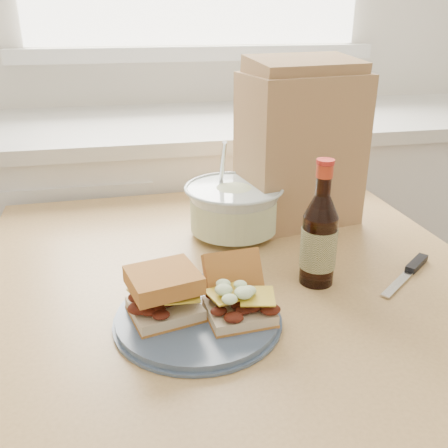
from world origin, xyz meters
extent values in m
cube|color=white|center=(0.00, 1.70, 0.45)|extent=(2.40, 0.60, 0.90)
cube|color=silver|center=(0.00, 1.70, 0.92)|extent=(2.50, 0.64, 0.04)
cube|color=tan|center=(-0.11, 0.89, 0.78)|extent=(0.99, 0.99, 0.04)
cube|color=tan|center=(-0.55, 1.31, 0.38)|extent=(0.07, 0.07, 0.76)
cube|color=tan|center=(0.31, 1.33, 0.38)|extent=(0.07, 0.07, 0.76)
cylinder|color=#44556E|center=(-0.20, 0.74, 0.81)|extent=(0.26, 0.26, 0.02)
cube|color=#CAB68E|center=(-0.25, 0.75, 0.83)|extent=(0.12, 0.12, 0.02)
cube|color=gold|center=(-0.25, 0.75, 0.86)|extent=(0.07, 0.07, 0.00)
cube|color=#B26B2F|center=(-0.25, 0.75, 0.88)|extent=(0.12, 0.12, 0.03)
cube|color=#CAB68E|center=(-0.14, 0.72, 0.83)|extent=(0.11, 0.10, 0.02)
cube|color=gold|center=(-0.14, 0.72, 0.86)|extent=(0.06, 0.06, 0.00)
cube|color=#B26B2F|center=(-0.14, 0.78, 0.86)|extent=(0.10, 0.07, 0.09)
cone|color=silver|center=(-0.07, 1.07, 0.86)|extent=(0.21, 0.21, 0.11)
cylinder|color=white|center=(-0.07, 1.07, 0.85)|extent=(0.19, 0.19, 0.07)
torus|color=silver|center=(-0.07, 1.07, 0.91)|extent=(0.22, 0.22, 0.01)
cylinder|color=silver|center=(-0.09, 1.10, 0.95)|extent=(0.02, 0.09, 0.14)
cylinder|color=black|center=(0.03, 0.83, 0.87)|extent=(0.06, 0.06, 0.13)
cone|color=black|center=(0.03, 0.83, 0.95)|extent=(0.06, 0.06, 0.04)
cylinder|color=black|center=(0.03, 0.83, 1.00)|extent=(0.03, 0.03, 0.06)
cylinder|color=#AD2F17|center=(0.03, 0.83, 1.02)|extent=(0.03, 0.03, 0.02)
cylinder|color=#B32721|center=(0.03, 0.83, 1.03)|extent=(0.03, 0.03, 0.01)
cylinder|color=#333B1D|center=(0.03, 0.83, 0.87)|extent=(0.07, 0.07, 0.08)
cube|color=silver|center=(0.18, 0.79, 0.81)|extent=(0.11, 0.10, 0.00)
cube|color=black|center=(0.25, 0.84, 0.81)|extent=(0.07, 0.06, 0.01)
cube|color=#9D714C|center=(0.10, 1.12, 0.97)|extent=(0.28, 0.21, 0.34)
camera|label=1|loc=(-0.30, 0.07, 1.27)|focal=40.00mm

